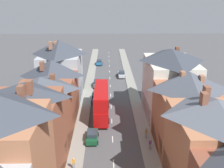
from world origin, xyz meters
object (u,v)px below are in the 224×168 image
at_px(car_near_silver, 92,136).
at_px(pedestrian_far_left, 150,144).
at_px(car_near_blue, 96,98).
at_px(pedestrian_far_right, 146,133).
at_px(car_parked_left_b, 97,83).
at_px(double_decker_bus_lead, 101,102).
at_px(car_mid_black, 102,89).
at_px(car_mid_white, 99,62).
at_px(pedestrian_mid_right, 73,163).
at_px(car_parked_right_b, 122,74).

bearing_deg(car_near_silver, pedestrian_far_left, -17.77).
relative_size(car_near_blue, pedestrian_far_left, 2.63).
relative_size(pedestrian_far_left, pedestrian_far_right, 1.00).
height_order(car_near_blue, car_parked_left_b, car_near_blue).
bearing_deg(car_parked_left_b, pedestrian_far_right, -70.70).
xyz_separation_m(double_decker_bus_lead, pedestrian_far_right, (6.95, -8.03, -1.78)).
height_order(car_mid_black, pedestrian_far_right, pedestrian_far_right).
distance_m(double_decker_bus_lead, car_mid_white, 35.27).
bearing_deg(pedestrian_mid_right, car_parked_right_b, 77.84).
height_order(car_near_blue, pedestrian_far_left, pedestrian_far_left).
relative_size(car_mid_white, pedestrian_far_left, 2.37).
bearing_deg(pedestrian_far_right, car_near_silver, -177.76).
bearing_deg(car_mid_black, car_near_blue, -104.58).
bearing_deg(car_parked_left_b, car_parked_right_b, 49.74).
bearing_deg(car_near_silver, car_mid_white, 90.00).
xyz_separation_m(car_near_blue, car_parked_left_b, (0.00, 8.87, -0.01)).
bearing_deg(car_near_blue, car_near_silver, -90.00).
distance_m(double_decker_bus_lead, pedestrian_far_left, 13.22).
relative_size(double_decker_bus_lead, car_parked_left_b, 2.77).
bearing_deg(car_parked_right_b, pedestrian_mid_right, -102.16).
relative_size(double_decker_bus_lead, pedestrian_far_right, 6.71).
height_order(car_near_blue, pedestrian_mid_right, pedestrian_mid_right).
distance_m(car_mid_white, pedestrian_mid_right, 50.43).
height_order(car_parked_left_b, car_parked_right_b, car_parked_left_b).
height_order(car_mid_black, car_parked_right_b, car_mid_black).
relative_size(car_near_blue, car_mid_black, 1.08).
bearing_deg(double_decker_bus_lead, car_parked_left_b, 94.76).
bearing_deg(car_parked_right_b, double_decker_bus_lead, -102.14).
height_order(double_decker_bus_lead, pedestrian_mid_right, double_decker_bus_lead).
xyz_separation_m(car_near_silver, pedestrian_mid_right, (-1.99, -6.84, 0.23)).
bearing_deg(car_near_silver, car_parked_left_b, 90.00).
relative_size(car_mid_black, car_mid_white, 1.03).
distance_m(car_mid_black, pedestrian_far_left, 23.73).
bearing_deg(car_parked_right_b, car_near_blue, -110.95).
bearing_deg(car_mid_white, car_parked_left_b, -90.00).
xyz_separation_m(car_near_silver, pedestrian_far_right, (8.24, 0.32, 0.23)).
distance_m(car_near_blue, pedestrian_mid_right, 21.91).
distance_m(car_parked_left_b, pedestrian_mid_right, 30.76).
relative_size(car_near_silver, pedestrian_far_left, 2.45).
height_order(car_near_blue, car_mid_black, car_near_blue).
distance_m(car_mid_black, car_parked_left_b, 4.09).
bearing_deg(car_near_blue, pedestrian_far_left, -64.67).
height_order(car_mid_black, car_parked_left_b, car_mid_black).
relative_size(car_near_silver, car_parked_left_b, 1.01).
height_order(car_mid_black, pedestrian_far_left, pedestrian_far_left).
relative_size(car_parked_left_b, pedestrian_mid_right, 2.42).
bearing_deg(pedestrian_far_left, car_mid_white, 100.25).
bearing_deg(pedestrian_far_left, double_decker_bus_lead, 122.64).
xyz_separation_m(car_near_blue, car_mid_black, (1.30, 5.00, -0.01)).
bearing_deg(car_near_silver, car_mid_black, 86.28).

